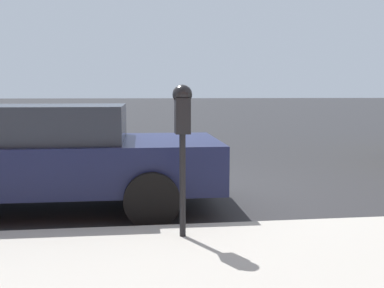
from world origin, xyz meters
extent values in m
plane|color=#2B2B2D|center=(0.00, 0.00, 0.00)|extent=(220.00, 220.00, 0.00)
cylinder|color=black|center=(-2.60, -0.18, 0.63)|extent=(0.06, 0.06, 1.01)
cube|color=black|center=(-2.60, -0.18, 1.31)|extent=(0.20, 0.14, 0.34)
sphere|color=black|center=(-2.60, -0.18, 1.51)|extent=(0.19, 0.19, 0.19)
cube|color=#B21919|center=(-2.50, -0.18, 1.26)|extent=(0.01, 0.11, 0.12)
cube|color=black|center=(-2.50, -0.18, 1.38)|extent=(0.01, 0.10, 0.08)
cube|color=#14193D|center=(-0.92, 1.54, 0.62)|extent=(1.92, 4.74, 0.59)
cube|color=#232833|center=(-0.92, 1.73, 1.14)|extent=(1.67, 2.66, 0.45)
cylinder|color=black|center=(-0.02, 0.07, 0.32)|extent=(0.23, 0.64, 0.64)
cylinder|color=black|center=(-1.87, 0.10, 0.32)|extent=(0.23, 0.64, 0.64)
camera|label=1|loc=(-6.87, 0.28, 1.53)|focal=42.00mm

